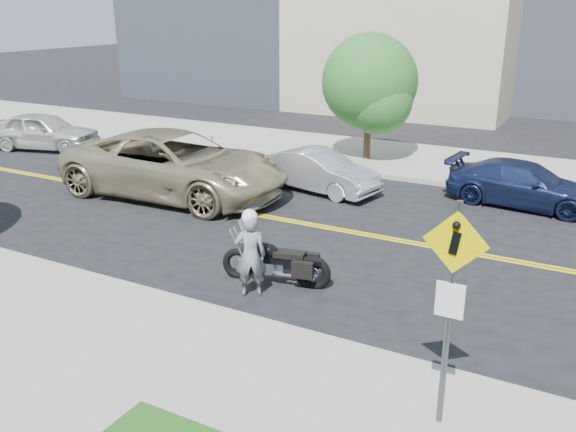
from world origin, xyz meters
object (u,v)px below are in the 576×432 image
(parked_car_white, at_px, (44,131))
(parked_car_silver, at_px, (319,171))
(parked_car_blue, at_px, (524,185))
(motorcyclist, at_px, (250,253))
(pedestrian_sign, at_px, (451,295))
(suv, at_px, (175,165))
(motorcycle, at_px, (276,252))

(parked_car_white, distance_m, parked_car_silver, 11.73)
(parked_car_silver, distance_m, parked_car_blue, 5.76)
(parked_car_blue, bearing_deg, motorcyclist, 161.54)
(pedestrian_sign, xyz_separation_m, parked_car_white, (-17.81, 9.16, -1.25))
(suv, bearing_deg, parked_car_white, 71.46)
(motorcycle, xyz_separation_m, parked_car_white, (-13.74, 6.23, 0.05))
(pedestrian_sign, distance_m, parked_car_blue, 10.61)
(parked_car_white, height_order, parked_car_silver, parked_car_white)
(motorcycle, relative_size, parked_car_blue, 0.52)
(motorcyclist, distance_m, parked_car_blue, 9.09)
(pedestrian_sign, bearing_deg, parked_car_silver, 123.73)
(motorcyclist, height_order, parked_car_silver, motorcyclist)
(motorcycle, relative_size, parked_car_white, 0.52)
(pedestrian_sign, xyz_separation_m, suv, (-9.54, 6.72, -1.03))
(motorcyclist, relative_size, parked_car_blue, 0.41)
(motorcyclist, bearing_deg, parked_car_silver, -107.40)
(motorcycle, bearing_deg, parked_car_silver, 96.69)
(motorcycle, bearing_deg, parked_car_blue, 53.45)
(suv, height_order, parked_car_silver, suv)
(motorcyclist, height_order, parked_car_white, motorcyclist)
(motorcyclist, relative_size, parked_car_silver, 0.47)
(motorcyclist, relative_size, parked_car_white, 0.41)
(motorcyclist, bearing_deg, motorcycle, -135.17)
(parked_car_blue, bearing_deg, motorcycle, 160.56)
(suv, relative_size, parked_car_silver, 1.80)
(suv, relative_size, parked_car_blue, 1.60)
(pedestrian_sign, bearing_deg, motorcycle, 144.29)
(parked_car_silver, bearing_deg, motorcycle, -150.60)
(pedestrian_sign, height_order, motorcycle, pedestrian_sign)
(pedestrian_sign, distance_m, motorcycle, 5.18)
(parked_car_white, height_order, parked_car_blue, parked_car_white)
(motorcycle, height_order, parked_car_white, parked_car_white)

